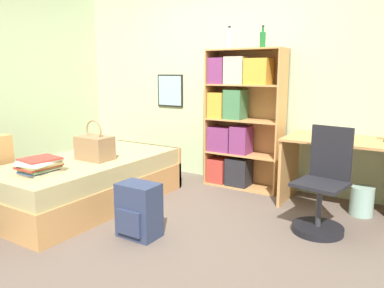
{
  "coord_description": "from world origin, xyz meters",
  "views": [
    {
      "loc": [
        2.23,
        -2.69,
        1.41
      ],
      "look_at": [
        0.41,
        0.2,
        0.75
      ],
      "focal_mm": 35.0,
      "sensor_mm": 36.0,
      "label": 1
    }
  ],
  "objects_px": {
    "bottle_brown": "(263,39)",
    "backpack": "(139,211)",
    "book_stack_on_bed": "(40,166)",
    "desk": "(347,161)",
    "bookcase": "(236,119)",
    "waste_bin": "(362,201)",
    "bed": "(90,181)",
    "bottle_green": "(229,40)",
    "desk_chair": "(322,198)",
    "handbag": "(95,147)"
  },
  "relations": [
    {
      "from": "desk",
      "to": "waste_bin",
      "type": "bearing_deg",
      "value": -20.73
    },
    {
      "from": "desk",
      "to": "desk_chair",
      "type": "xyz_separation_m",
      "value": [
        -0.08,
        -0.67,
        -0.21
      ]
    },
    {
      "from": "handbag",
      "to": "book_stack_on_bed",
      "type": "xyz_separation_m",
      "value": [
        -0.02,
        -0.65,
        -0.06
      ]
    },
    {
      "from": "bed",
      "to": "book_stack_on_bed",
      "type": "height_order",
      "value": "book_stack_on_bed"
    },
    {
      "from": "bottle_brown",
      "to": "desk_chair",
      "type": "relative_size",
      "value": 0.26
    },
    {
      "from": "book_stack_on_bed",
      "to": "desk_chair",
      "type": "height_order",
      "value": "desk_chair"
    },
    {
      "from": "bottle_green",
      "to": "book_stack_on_bed",
      "type": "bearing_deg",
      "value": -112.95
    },
    {
      "from": "desk_chair",
      "to": "waste_bin",
      "type": "distance_m",
      "value": 0.67
    },
    {
      "from": "book_stack_on_bed",
      "to": "desk",
      "type": "height_order",
      "value": "desk"
    },
    {
      "from": "bed",
      "to": "handbag",
      "type": "bearing_deg",
      "value": -0.99
    },
    {
      "from": "bottle_green",
      "to": "waste_bin",
      "type": "relative_size",
      "value": 0.91
    },
    {
      "from": "bottle_green",
      "to": "bottle_brown",
      "type": "height_order",
      "value": "bottle_green"
    },
    {
      "from": "desk",
      "to": "book_stack_on_bed",
      "type": "bearing_deg",
      "value": -140.12
    },
    {
      "from": "handbag",
      "to": "desk",
      "type": "xyz_separation_m",
      "value": [
        2.28,
        1.27,
        -0.11
      ]
    },
    {
      "from": "bed",
      "to": "bottle_green",
      "type": "xyz_separation_m",
      "value": [
        0.94,
        1.4,
        1.53
      ]
    },
    {
      "from": "desk",
      "to": "backpack",
      "type": "bearing_deg",
      "value": -130.2
    },
    {
      "from": "bookcase",
      "to": "bottle_green",
      "type": "height_order",
      "value": "bottle_green"
    },
    {
      "from": "desk_chair",
      "to": "backpack",
      "type": "height_order",
      "value": "desk_chair"
    },
    {
      "from": "bottle_brown",
      "to": "desk_chair",
      "type": "distance_m",
      "value": 1.9
    },
    {
      "from": "handbag",
      "to": "bookcase",
      "type": "height_order",
      "value": "bookcase"
    },
    {
      "from": "handbag",
      "to": "desk",
      "type": "bearing_deg",
      "value": 29.09
    },
    {
      "from": "bottle_green",
      "to": "backpack",
      "type": "bearing_deg",
      "value": -88.46
    },
    {
      "from": "desk_chair",
      "to": "waste_bin",
      "type": "xyz_separation_m",
      "value": [
        0.26,
        0.6,
        -0.16
      ]
    },
    {
      "from": "bottle_brown",
      "to": "handbag",
      "type": "bearing_deg",
      "value": -132.48
    },
    {
      "from": "bed",
      "to": "desk_chair",
      "type": "relative_size",
      "value": 2.16
    },
    {
      "from": "handbag",
      "to": "bottle_brown",
      "type": "bearing_deg",
      "value": 47.52
    },
    {
      "from": "desk_chair",
      "to": "bookcase",
      "type": "bearing_deg",
      "value": 146.5
    },
    {
      "from": "desk",
      "to": "bookcase",
      "type": "bearing_deg",
      "value": 173.02
    },
    {
      "from": "bed",
      "to": "desk",
      "type": "xyz_separation_m",
      "value": [
        2.37,
        1.26,
        0.27
      ]
    },
    {
      "from": "handbag",
      "to": "waste_bin",
      "type": "distance_m",
      "value": 2.77
    },
    {
      "from": "handbag",
      "to": "waste_bin",
      "type": "bearing_deg",
      "value": 26.04
    },
    {
      "from": "handbag",
      "to": "bookcase",
      "type": "relative_size",
      "value": 0.25
    },
    {
      "from": "book_stack_on_bed",
      "to": "bottle_brown",
      "type": "relative_size",
      "value": 1.54
    },
    {
      "from": "desk_chair",
      "to": "waste_bin",
      "type": "bearing_deg",
      "value": 66.93
    },
    {
      "from": "bottle_brown",
      "to": "backpack",
      "type": "bearing_deg",
      "value": -102.09
    },
    {
      "from": "bottle_green",
      "to": "waste_bin",
      "type": "bearing_deg",
      "value": -7.02
    },
    {
      "from": "desk",
      "to": "backpack",
      "type": "xyz_separation_m",
      "value": [
        -1.38,
        -1.63,
        -0.28
      ]
    },
    {
      "from": "bed",
      "to": "desk_chair",
      "type": "xyz_separation_m",
      "value": [
        2.29,
        0.6,
        0.06
      ]
    },
    {
      "from": "bottle_brown",
      "to": "bookcase",
      "type": "bearing_deg",
      "value": 172.83
    },
    {
      "from": "handbag",
      "to": "desk",
      "type": "relative_size",
      "value": 0.34
    },
    {
      "from": "bottle_brown",
      "to": "desk_chair",
      "type": "bearing_deg",
      "value": -40.35
    },
    {
      "from": "bookcase",
      "to": "waste_bin",
      "type": "height_order",
      "value": "bookcase"
    },
    {
      "from": "bottle_green",
      "to": "desk_chair",
      "type": "relative_size",
      "value": 0.28
    },
    {
      "from": "desk",
      "to": "bottle_green",
      "type": "bearing_deg",
      "value": 174.78
    },
    {
      "from": "handbag",
      "to": "desk",
      "type": "distance_m",
      "value": 2.61
    },
    {
      "from": "bed",
      "to": "waste_bin",
      "type": "height_order",
      "value": "bed"
    },
    {
      "from": "bed",
      "to": "bottle_green",
      "type": "bearing_deg",
      "value": 55.99
    },
    {
      "from": "handbag",
      "to": "bookcase",
      "type": "xyz_separation_m",
      "value": [
        0.95,
        1.43,
        0.22
      ]
    },
    {
      "from": "bottle_green",
      "to": "desk_chair",
      "type": "bearing_deg",
      "value": -30.53
    },
    {
      "from": "book_stack_on_bed",
      "to": "bottle_brown",
      "type": "xyz_separation_m",
      "value": [
        1.29,
        2.04,
        1.2
      ]
    }
  ]
}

